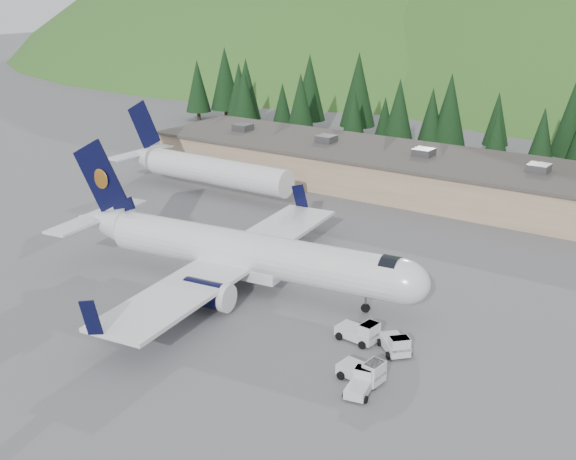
% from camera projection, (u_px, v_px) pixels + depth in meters
% --- Properties ---
extents(ground, '(600.00, 600.00, 0.00)m').
position_uv_depth(ground, '(252.00, 288.00, 67.19)').
color(ground, '#5D5D62').
extents(airliner, '(37.55, 35.33, 12.46)m').
position_uv_depth(airliner, '(241.00, 253.00, 66.56)').
color(airliner, white).
rests_on(airliner, ground).
extents(second_airliner, '(27.50, 11.00, 10.05)m').
position_uv_depth(second_airliner, '(201.00, 168.00, 96.47)').
color(second_airliner, white).
rests_on(second_airliner, ground).
extents(baggage_tug_a, '(3.47, 2.28, 1.77)m').
position_uv_depth(baggage_tug_a, '(365.00, 371.00, 51.41)').
color(baggage_tug_a, silver).
rests_on(baggage_tug_a, ground).
extents(baggage_tug_b, '(3.39, 3.35, 1.69)m').
position_uv_depth(baggage_tug_b, '(396.00, 344.00, 55.29)').
color(baggage_tug_b, silver).
rests_on(baggage_tug_b, ground).
extents(baggage_tug_c, '(2.13, 3.05, 1.52)m').
position_uv_depth(baggage_tug_c, '(361.00, 383.00, 50.12)').
color(baggage_tug_c, silver).
rests_on(baggage_tug_c, ground).
extents(terminal_building, '(71.00, 17.00, 6.10)m').
position_uv_depth(terminal_building, '(388.00, 169.00, 98.70)').
color(terminal_building, '#9A835E').
rests_on(terminal_building, ground).
extents(baggage_tug_d, '(3.54, 2.36, 1.80)m').
position_uv_depth(baggage_tug_d, '(361.00, 332.00, 57.07)').
color(baggage_tug_d, silver).
rests_on(baggage_tug_d, ground).
extents(ramp_worker, '(0.76, 0.75, 1.76)m').
position_uv_depth(ramp_worker, '(371.00, 337.00, 56.21)').
color(ramp_worker, '#EABA00').
rests_on(ramp_worker, ground).
extents(tree_line, '(112.63, 16.49, 14.31)m').
position_uv_depth(tree_line, '(432.00, 109.00, 116.27)').
color(tree_line, black).
rests_on(tree_line, ground).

